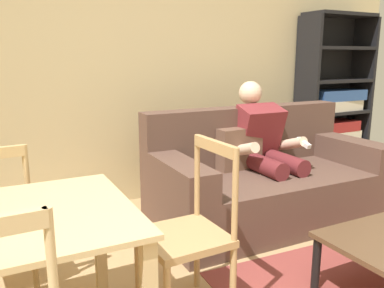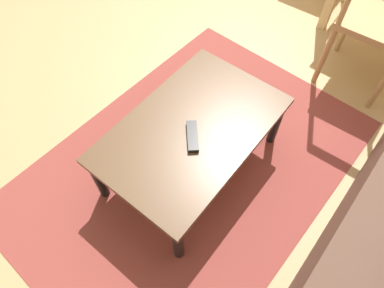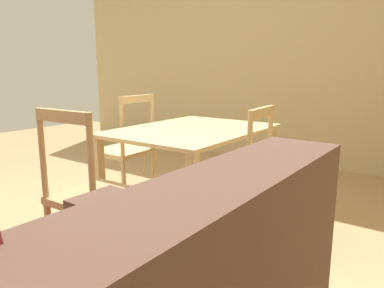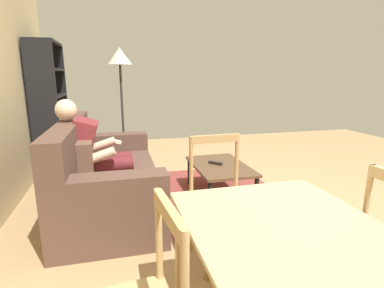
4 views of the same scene
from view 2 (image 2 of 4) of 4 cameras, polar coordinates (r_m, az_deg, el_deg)
name	(u,v)px [view 2 (image 2 of 4)]	position (r m, az deg, el deg)	size (l,w,h in m)	color
ground_plane	(229,45)	(2.63, 6.26, 16.13)	(8.71, 8.71, 0.00)	tan
coffee_table	(192,133)	(1.69, 0.00, 1.91)	(0.95, 0.60, 0.37)	brown
tv_remote	(192,136)	(1.60, 0.08, 1.30)	(0.05, 0.17, 0.02)	black
dining_chair_facing_couch	(380,22)	(2.33, 29.07, 17.41)	(0.43, 0.43, 0.95)	tan
area_rug	(192,165)	(1.96, 0.00, -3.50)	(2.00, 1.40, 0.01)	brown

